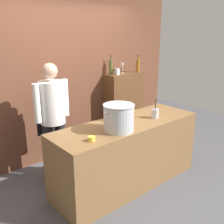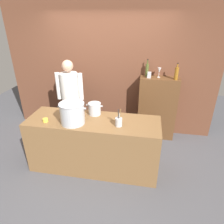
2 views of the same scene
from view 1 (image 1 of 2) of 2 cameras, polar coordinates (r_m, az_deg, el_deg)
ground_plane at (r=3.89m, az=3.09°, el=-14.91°), size 8.00×8.00×0.00m
brick_back_panel at (r=4.44m, az=-9.25°, el=9.75°), size 4.40×0.10×3.00m
prep_counter at (r=3.66m, az=3.21°, el=-8.95°), size 2.11×0.70×0.90m
bar_cabinet at (r=5.07m, az=2.53°, el=1.07°), size 0.76×0.32×1.30m
chef at (r=3.71m, az=-12.70°, el=-0.44°), size 0.53×0.37×1.66m
stockpot_large at (r=3.16m, az=1.45°, el=-1.25°), size 0.44×0.38×0.33m
stockpot_small at (r=3.59m, az=0.70°, el=-0.02°), size 0.28×0.21×0.20m
utensil_crock at (r=3.70m, az=9.24°, el=-0.21°), size 0.10×0.10×0.28m
butter_jar at (r=2.93m, az=-4.44°, el=-5.76°), size 0.08×0.08×0.05m
wine_bottle_amber at (r=5.05m, az=5.60°, el=9.92°), size 0.07×0.07×0.31m
wine_bottle_olive at (r=4.78m, az=-0.24°, el=9.65°), size 0.06×0.06×0.33m
wine_glass_tall at (r=4.90m, az=2.21°, el=9.87°), size 0.07×0.07×0.19m
spice_tin_silver at (r=4.74m, az=1.10°, el=8.70°), size 0.07×0.07×0.11m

